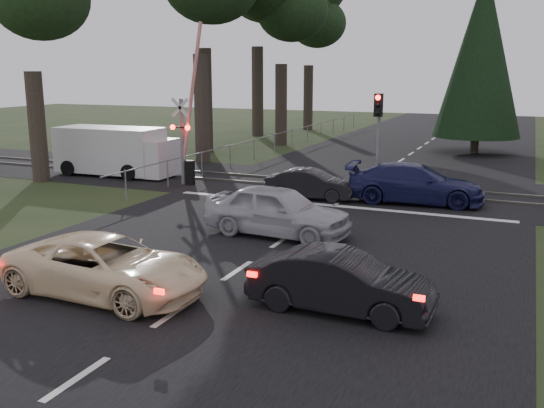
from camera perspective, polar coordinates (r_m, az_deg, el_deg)
The scene contains 17 objects.
ground at distance 15.52m, azimuth -3.29°, elevation -6.30°, with size 120.00×120.00×0.00m, color #213417.
road at distance 24.58m, azimuth 7.07°, elevation 0.68°, with size 14.00×100.00×0.01m, color black.
rail_corridor at distance 26.47m, azimuth 8.27°, elevation 1.49°, with size 120.00×8.00×0.01m, color black.
stop_line at distance 22.89m, azimuth 5.82°, elevation -0.15°, with size 13.00×0.35×0.00m, color silver.
rail_near at distance 25.70m, azimuth 7.82°, elevation 1.28°, with size 120.00×0.12×0.10m, color #59544C.
rail_far at distance 27.22m, azimuth 8.71°, elevation 1.88°, with size 120.00×0.12×0.10m, color #59544C.
crossing_signal at distance 26.95m, azimuth -8.05°, elevation 6.11°, with size 1.62×0.38×6.96m.
traffic_signal_center at distance 24.57m, azimuth 9.95°, elevation 7.19°, with size 0.32×0.48×4.10m.
euc_tree_e at distance 52.39m, azimuth 3.52°, elevation 17.41°, with size 6.00×6.00×13.20m.
conifer_tree at distance 39.29m, azimuth 19.09°, elevation 13.28°, with size 5.20×5.20×11.00m.
fence_left at distance 38.76m, azimuth 1.09°, elevation 5.08°, with size 0.10×36.00×1.20m, color slate, non-canonical shape.
cream_coupe at distance 14.23m, azimuth -15.39°, elevation -5.70°, with size 2.20×4.76×1.32m, color #FFE5B6.
dark_hatchback at distance 12.89m, azimuth 6.48°, elevation -7.34°, with size 1.35×3.89×1.28m, color black.
silver_car at distance 18.55m, azimuth 0.51°, elevation -0.64°, with size 1.84×4.58×1.56m, color #AEB0B7.
blue_sedan at distance 23.82m, azimuth 13.29°, elevation 1.89°, with size 2.10×5.16×1.50m, color #171947.
dark_car_far at distance 23.99m, azimuth 3.66°, elevation 1.87°, with size 1.24×3.54×1.17m, color black.
white_van at distance 30.20m, azimuth -14.28°, elevation 4.82°, with size 5.96×2.43×2.31m.
Camera 1 is at (6.55, -13.15, 4.99)m, focal length 40.00 mm.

